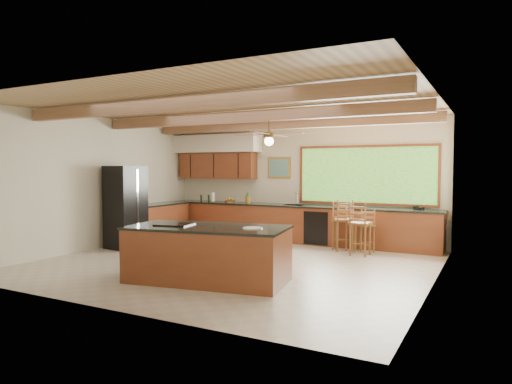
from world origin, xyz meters
The scene contains 9 objects.
ground centered at (0.00, 0.00, 0.00)m, with size 7.20×7.20×0.00m, color beige.
room_shell centered at (-0.17, 0.65, 2.21)m, with size 7.27×6.54×3.02m.
counter_run centered at (-0.82, 2.52, 0.46)m, with size 7.12×3.10×1.24m.
island centered at (0.33, -1.40, 0.45)m, with size 2.74×1.64×0.92m.
refrigerator centered at (-3.05, 0.28, 0.94)m, with size 0.80×0.79×1.89m.
bar_stool_a centered at (1.37, 2.39, 0.64)m, with size 0.40×0.40×1.08m.
bar_stool_b centered at (1.93, 1.88, 0.67)m, with size 0.43×0.43×1.12m.
bar_stool_c centered at (1.47, 2.25, 0.68)m, with size 0.55×0.55×1.15m.
bar_stool_d centered at (1.94, 2.40, 0.57)m, with size 0.45×0.45×0.96m.
Camera 1 is at (4.45, -7.50, 1.83)m, focal length 32.00 mm.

